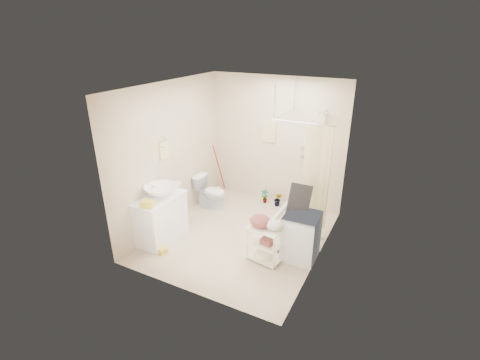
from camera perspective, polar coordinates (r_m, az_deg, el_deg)
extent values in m
plane|color=#C6B394|center=(6.27, -0.02, -9.11)|extent=(3.20, 3.20, 0.00)
cube|color=silver|center=(5.34, -0.03, 15.13)|extent=(2.80, 3.20, 0.04)
cube|color=beige|center=(7.06, 5.96, 6.22)|extent=(2.80, 0.04, 2.60)
cube|color=beige|center=(4.44, -9.54, -4.69)|extent=(2.80, 0.04, 2.60)
cube|color=beige|center=(6.40, -11.27, 4.07)|extent=(0.04, 3.20, 2.60)
cube|color=beige|center=(5.24, 13.73, -0.58)|extent=(0.04, 3.20, 2.60)
cube|color=white|center=(6.13, -12.82, -6.16)|extent=(0.54, 0.93, 0.81)
imported|color=white|center=(5.93, -12.85, -1.79)|extent=(0.71, 0.71, 0.19)
cube|color=gold|center=(5.65, -14.84, -3.80)|extent=(0.23, 0.20, 0.11)
cube|color=gold|center=(5.95, -12.70, -10.98)|extent=(0.30, 0.27, 0.13)
imported|color=silver|center=(7.11, -4.82, -1.94)|extent=(0.67, 0.39, 0.67)
imported|color=brown|center=(7.34, 4.08, -2.67)|extent=(0.18, 0.14, 0.30)
imported|color=#9C5B2B|center=(7.23, 6.25, -3.16)|extent=(0.17, 0.14, 0.30)
cube|color=beige|center=(7.04, 4.82, 7.91)|extent=(0.28, 0.03, 0.42)
imported|color=silver|center=(6.77, 10.81, 6.43)|extent=(0.11, 0.11, 0.24)
imported|color=#3B4E96|center=(6.75, 11.75, 6.03)|extent=(0.10, 0.11, 0.18)
cube|color=silver|center=(5.62, 9.97, -9.07)|extent=(0.54, 0.55, 0.77)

